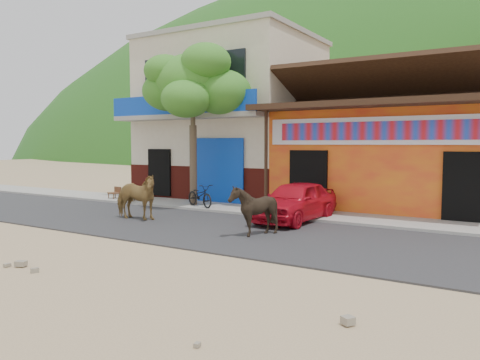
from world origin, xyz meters
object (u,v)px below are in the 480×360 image
Objects in this scene: cow_tan at (135,197)px; cow_dark at (254,210)px; cafe_chair_left at (114,188)px; cafe_chair_right at (129,190)px; red_car at (295,201)px; tree at (193,125)px; scooter at (200,196)px.

cow_tan is 4.49m from cow_dark.
cafe_chair_left reaches higher than cafe_chair_right.
cow_tan is at bearing -149.09° from red_car.
tree is 4.84m from cafe_chair_left.
cow_dark reaches higher than scooter.
cow_dark is 0.84× the size of scooter.
cafe_chair_left is at bearing 109.16° from scooter.
tree is at bearing -0.23° from cow_tan.
red_car reaches higher than cafe_chair_left.
red_car is (4.42, 2.40, -0.10)m from cow_tan.
cafe_chair_left reaches higher than scooter.
cafe_chair_left is at bearing -178.10° from tree.
cow_dark reaches higher than cafe_chair_left.
scooter is (-4.17, 3.27, -0.17)m from cow_dark.
red_car is at bearing -11.99° from tree.
cafe_chair_left is (-8.87, 3.54, -0.14)m from cow_dark.
cow_tan is (0.29, -3.40, -2.35)m from tree.
cafe_chair_left is (-8.82, 0.86, -0.09)m from red_car.
cafe_chair_left is (-4.11, -0.14, -2.55)m from tree.
cow_dark is at bearing -98.62° from cow_tan.
scooter is 3.46m from cafe_chair_right.
cafe_chair_left is at bearing -135.81° from cow_dark.
cafe_chair_right is at bearing -170.07° from tree.
cow_tan is 1.28× the size of cow_dark.
cafe_chair_left is at bearing 48.39° from cow_tan.
cow_dark reaches higher than red_car.
cow_tan reaches higher than red_car.
cow_dark is at bearing -86.30° from red_car.
cafe_chair_right is (-7.57, 0.50, -0.11)m from red_car.
cow_tan is 5.03m from red_car.
cow_dark is at bearing -15.60° from cafe_chair_left.
cow_tan is 3.02m from scooter.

